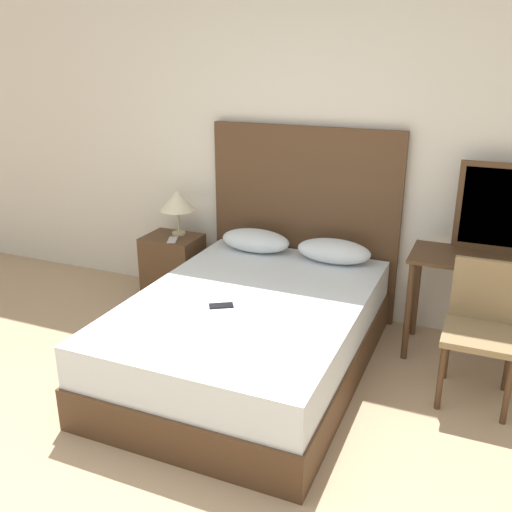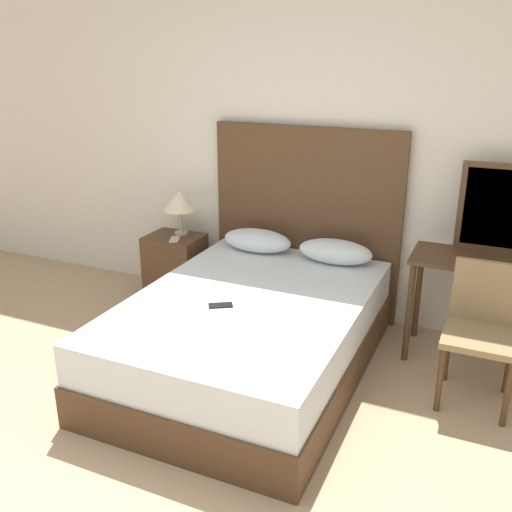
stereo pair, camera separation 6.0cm
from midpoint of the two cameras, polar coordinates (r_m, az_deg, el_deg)
name	(u,v)px [view 2 (the right image)]	position (r m, az deg, el deg)	size (l,w,h in m)	color
wall_back	(324,145)	(4.45, 7.20, 10.92)	(10.00, 0.06, 2.70)	silver
bed	(250,334)	(3.81, -0.19, -7.83)	(1.45, 2.06, 0.53)	#4C331E
headboard	(305,222)	(4.54, 5.32, 3.40)	(1.52, 0.05, 1.50)	#4C331E
pillow_left	(257,241)	(4.49, 0.51, 1.56)	(0.56, 0.29, 0.18)	silver
pillow_right	(335,252)	(4.29, 8.33, 0.44)	(0.56, 0.29, 0.18)	silver
phone_on_bed	(221,305)	(3.57, -3.08, -4.95)	(0.16, 0.14, 0.01)	black
nightstand	(176,269)	(4.86, -7.68, -1.26)	(0.45, 0.36, 0.58)	#4C331E
table_lamp	(180,201)	(4.73, -7.27, 5.50)	(0.29, 0.29, 0.38)	tan
phone_on_nightstand	(175,239)	(4.66, -7.77, 1.65)	(0.12, 0.17, 0.01)	#B7B7BC
vanity_desk	(488,279)	(4.08, 22.58, -2.16)	(1.00, 0.47, 0.74)	#4C331E
vanity_mirror	(499,208)	(4.15, 23.50, 4.38)	(0.52, 0.03, 0.60)	#4C331E
chair	(483,324)	(3.70, 22.16, -6.28)	(0.43, 0.43, 0.85)	olive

